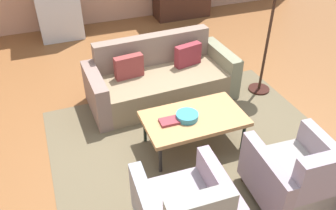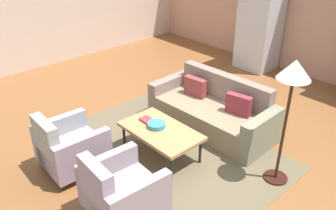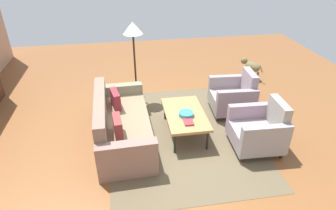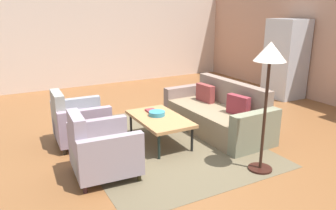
# 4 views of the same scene
# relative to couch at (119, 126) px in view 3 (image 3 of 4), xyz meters

# --- Properties ---
(ground_plane) EXTENTS (11.13, 11.13, 0.00)m
(ground_plane) POSITION_rel_couch_xyz_m (0.08, -0.60, -0.29)
(ground_plane) COLOR brown
(area_rug) EXTENTS (3.40, 2.60, 0.01)m
(area_rug) POSITION_rel_couch_xyz_m (0.00, -1.14, -0.28)
(area_rug) COLOR brown
(area_rug) RESTS_ON ground
(couch) EXTENTS (2.13, 0.97, 0.86)m
(couch) POSITION_rel_couch_xyz_m (0.00, 0.00, 0.00)
(couch) COLOR #837054
(couch) RESTS_ON ground
(coffee_table) EXTENTS (1.20, 0.70, 0.44)m
(coffee_table) POSITION_rel_couch_xyz_m (0.00, -1.19, 0.11)
(coffee_table) COLOR black
(coffee_table) RESTS_ON ground
(armchair_left) EXTENTS (0.83, 0.83, 0.88)m
(armchair_left) POSITION_rel_couch_xyz_m (-0.60, -2.35, 0.06)
(armchair_left) COLOR #3C2119
(armchair_left) RESTS_ON ground
(armchair_right) EXTENTS (0.85, 0.85, 0.88)m
(armchair_right) POSITION_rel_couch_xyz_m (0.60, -2.35, 0.06)
(armchair_right) COLOR #2C2415
(armchair_right) RESTS_ON ground
(fruit_bowl) EXTENTS (0.26, 0.26, 0.07)m
(fruit_bowl) POSITION_rel_couch_xyz_m (-0.09, -1.19, 0.18)
(fruit_bowl) COLOR teal
(fruit_bowl) RESTS_ON coffee_table
(book_stack) EXTENTS (0.22, 0.16, 0.03)m
(book_stack) POSITION_rel_couch_xyz_m (-0.31, -1.18, 0.16)
(book_stack) COLOR maroon
(book_stack) RESTS_ON coffee_table
(floor_lamp) EXTENTS (0.40, 0.40, 1.72)m
(floor_lamp) POSITION_rel_couch_xyz_m (1.47, -0.41, 1.16)
(floor_lamp) COLOR black
(floor_lamp) RESTS_ON ground
(dog) EXTENTS (0.66, 0.41, 0.48)m
(dog) POSITION_rel_couch_xyz_m (2.11, -3.36, 0.03)
(dog) COLOR brown
(dog) RESTS_ON ground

